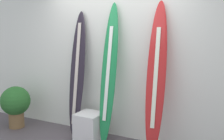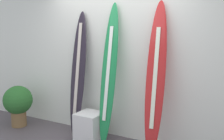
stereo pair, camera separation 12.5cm
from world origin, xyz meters
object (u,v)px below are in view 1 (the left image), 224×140
(surfboard_crimson, at_px, (156,78))
(display_block_left, at_px, (89,126))
(surfboard_emerald, at_px, (109,74))
(potted_plant, at_px, (16,103))
(surfboard_charcoal, at_px, (77,75))

(surfboard_crimson, height_order, display_block_left, surfboard_crimson)
(display_block_left, bearing_deg, surfboard_emerald, 14.82)
(surfboard_crimson, height_order, potted_plant, surfboard_crimson)
(surfboard_crimson, bearing_deg, surfboard_charcoal, 177.81)
(display_block_left, height_order, potted_plant, potted_plant)
(surfboard_charcoal, height_order, surfboard_emerald, surfboard_emerald)
(surfboard_crimson, distance_m, potted_plant, 2.65)
(surfboard_emerald, relative_size, potted_plant, 2.88)
(surfboard_crimson, bearing_deg, surfboard_emerald, -179.83)
(surfboard_emerald, distance_m, display_block_left, 0.93)
(surfboard_charcoal, height_order, potted_plant, surfboard_charcoal)
(potted_plant, bearing_deg, display_block_left, 5.26)
(surfboard_emerald, distance_m, potted_plant, 1.94)
(surfboard_charcoal, bearing_deg, surfboard_crimson, -2.19)
(surfboard_emerald, relative_size, display_block_left, 5.03)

